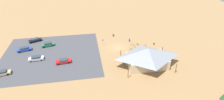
% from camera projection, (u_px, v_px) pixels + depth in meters
% --- Properties ---
extents(ground, '(160.00, 160.00, 0.00)m').
position_uv_depth(ground, '(118.00, 48.00, 65.36)').
color(ground, '#937047').
rests_on(ground, ground).
extents(parking_lot_asphalt, '(32.39, 29.33, 0.05)m').
position_uv_depth(parking_lot_asphalt, '(51.00, 55.00, 60.96)').
color(parking_lot_asphalt, '#424247').
rests_on(parking_lot_asphalt, ground).
extents(bike_pavilion, '(14.60, 10.30, 6.07)m').
position_uv_depth(bike_pavilion, '(147.00, 56.00, 54.00)').
color(bike_pavilion, '#C6B28E').
rests_on(bike_pavilion, ground).
extents(trash_bin, '(0.60, 0.60, 0.90)m').
position_uv_depth(trash_bin, '(113.00, 35.00, 73.23)').
color(trash_bin, brown).
rests_on(trash_bin, ground).
extents(lot_sign, '(0.56, 0.08, 2.20)m').
position_uv_depth(lot_sign, '(103.00, 41.00, 66.65)').
color(lot_sign, '#99999E').
rests_on(lot_sign, ground).
extents(bicycle_blue_edge_south, '(0.48, 1.83, 0.84)m').
position_uv_depth(bicycle_blue_edge_south, '(156.00, 51.00, 62.81)').
color(bicycle_blue_edge_south, black).
rests_on(bicycle_blue_edge_south, ground).
extents(bicycle_yellow_trailside, '(0.68, 1.65, 0.86)m').
position_uv_depth(bicycle_yellow_trailside, '(135.00, 48.00, 64.64)').
color(bicycle_yellow_trailside, black).
rests_on(bicycle_yellow_trailside, ground).
extents(bicycle_purple_yard_center, '(1.46, 1.10, 0.89)m').
position_uv_depth(bicycle_purple_yard_center, '(131.00, 49.00, 63.50)').
color(bicycle_purple_yard_center, black).
rests_on(bicycle_purple_yard_center, ground).
extents(bicycle_black_edge_north, '(0.75, 1.65, 0.85)m').
position_uv_depth(bicycle_black_edge_north, '(138.00, 45.00, 66.59)').
color(bicycle_black_edge_north, black).
rests_on(bicycle_black_edge_north, ground).
extents(bicycle_teal_yard_front, '(1.77, 0.48, 0.81)m').
position_uv_depth(bicycle_teal_yard_front, '(167.00, 55.00, 60.46)').
color(bicycle_teal_yard_front, black).
rests_on(bicycle_teal_yard_front, ground).
extents(bicycle_green_mid_cluster, '(1.34, 1.06, 0.84)m').
position_uv_depth(bicycle_green_mid_cluster, '(161.00, 53.00, 61.58)').
color(bicycle_green_mid_cluster, black).
rests_on(bicycle_green_mid_cluster, ground).
extents(bicycle_orange_near_porch, '(1.44, 0.91, 0.81)m').
position_uv_depth(bicycle_orange_near_porch, '(133.00, 44.00, 66.65)').
color(bicycle_orange_near_porch, black).
rests_on(bicycle_orange_near_porch, ground).
extents(bicycle_white_near_sign, '(1.54, 0.85, 0.83)m').
position_uv_depth(bicycle_white_near_sign, '(145.00, 46.00, 65.74)').
color(bicycle_white_near_sign, black).
rests_on(bicycle_white_near_sign, ground).
extents(car_blue_near_entry, '(5.00, 2.95, 1.44)m').
position_uv_depth(car_blue_near_entry, '(24.00, 49.00, 62.96)').
color(car_blue_near_entry, '#1E42B2').
rests_on(car_blue_near_entry, parking_lot_asphalt).
extents(car_red_far_end, '(4.85, 2.37, 1.31)m').
position_uv_depth(car_red_far_end, '(63.00, 61.00, 56.53)').
color(car_red_far_end, red).
rests_on(car_red_far_end, parking_lot_asphalt).
extents(car_silver_second_row, '(4.78, 2.27, 1.46)m').
position_uv_depth(car_silver_second_row, '(36.00, 58.00, 57.87)').
color(car_silver_second_row, '#BCBCC1').
rests_on(car_silver_second_row, parking_lot_asphalt).
extents(car_black_back_corner, '(4.97, 3.40, 1.33)m').
position_uv_depth(car_black_back_corner, '(35.00, 40.00, 69.06)').
color(car_black_back_corner, black).
rests_on(car_black_back_corner, parking_lot_asphalt).
extents(car_green_mid_lot, '(4.78, 2.84, 1.42)m').
position_uv_depth(car_green_mid_lot, '(48.00, 44.00, 65.90)').
color(car_green_mid_lot, '#1E6B3D').
rests_on(car_green_mid_lot, parking_lot_asphalt).
extents(car_tan_end_stall, '(4.97, 2.69, 1.39)m').
position_uv_depth(car_tan_end_stall, '(2.00, 73.00, 51.21)').
color(car_tan_end_stall, tan).
rests_on(car_tan_end_stall, parking_lot_asphalt).
extents(visitor_near_lot, '(0.36, 0.36, 1.63)m').
position_uv_depth(visitor_near_lot, '(129.00, 40.00, 69.00)').
color(visitor_near_lot, '#2D3347').
rests_on(visitor_near_lot, ground).
extents(visitor_by_pavilion, '(0.36, 0.38, 1.75)m').
position_uv_depth(visitor_by_pavilion, '(154.00, 42.00, 66.86)').
color(visitor_by_pavilion, '#2D3347').
rests_on(visitor_by_pavilion, ground).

